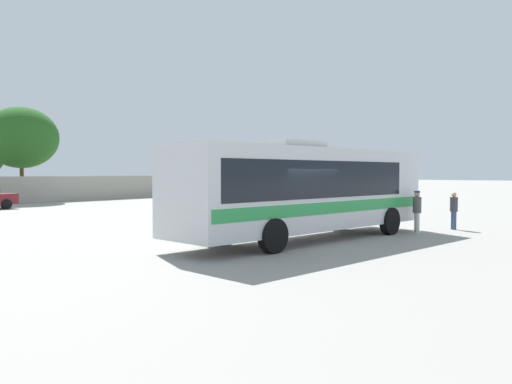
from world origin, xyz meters
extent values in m
plane|color=gray|center=(0.00, 10.00, 0.00)|extent=(300.00, 300.00, 0.00)
cube|color=silver|center=(1.39, 0.12, 1.83)|extent=(11.45, 4.01, 2.78)
cube|color=black|center=(0.84, 0.19, 2.16)|extent=(9.45, 3.77, 1.22)
cube|color=green|center=(1.39, 0.12, 1.22)|extent=(11.23, 4.00, 0.39)
cube|color=#19212D|center=(6.97, -0.63, 2.33)|extent=(0.34, 2.28, 1.44)
cube|color=green|center=(6.97, -0.63, 0.78)|extent=(0.39, 2.48, 0.67)
cube|color=#B2B2B2|center=(0.56, 0.23, 3.34)|extent=(2.37, 1.68, 0.24)
cylinder|color=black|center=(5.00, 0.87, 0.52)|extent=(1.07, 0.43, 1.04)
cylinder|color=black|center=(4.68, -1.56, 0.52)|extent=(1.07, 0.43, 1.04)
cylinder|color=black|center=(-1.50, 1.74, 0.52)|extent=(1.07, 0.43, 1.04)
cylinder|color=black|center=(-1.83, -0.69, 0.52)|extent=(1.07, 0.43, 1.04)
cylinder|color=silver|center=(5.88, -2.14, 0.40)|extent=(0.15, 0.15, 0.79)
cylinder|color=silver|center=(5.77, -2.24, 0.40)|extent=(0.15, 0.15, 0.79)
cylinder|color=#4C4C51|center=(5.82, -2.19, 1.11)|extent=(0.47, 0.47, 0.63)
sphere|color=tan|center=(5.82, -2.19, 1.53)|extent=(0.22, 0.22, 0.22)
cylinder|color=navy|center=(5.82, -2.19, 1.63)|extent=(0.23, 0.23, 0.06)
cylinder|color=#33476B|center=(7.91, -3.03, 0.38)|extent=(0.14, 0.14, 0.76)
cylinder|color=#33476B|center=(8.01, -2.92, 0.38)|extent=(0.14, 0.14, 0.76)
cylinder|color=#38383D|center=(7.96, -2.97, 1.06)|extent=(0.45, 0.45, 0.60)
sphere|color=tan|center=(7.96, -2.97, 1.46)|extent=(0.21, 0.21, 0.21)
cylinder|color=black|center=(2.56, 23.70, 0.32)|extent=(0.64, 0.23, 0.64)
cylinder|color=brown|center=(7.84, 31.56, 1.59)|extent=(0.32, 0.32, 3.17)
ellipsoid|color=#23561E|center=(7.84, 31.56, 5.24)|extent=(5.90, 5.90, 5.01)
camera|label=1|loc=(-14.22, -9.55, 2.39)|focal=36.42mm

